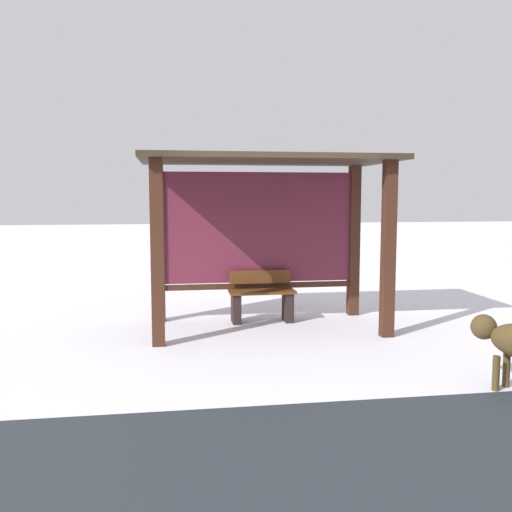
{
  "coord_description": "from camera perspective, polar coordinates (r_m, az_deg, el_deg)",
  "views": [
    {
      "loc": [
        -1.36,
        -7.72,
        1.88
      ],
      "look_at": [
        -0.2,
        -0.3,
        1.07
      ],
      "focal_mm": 39.42,
      "sensor_mm": 36.0,
      "label": 1
    }
  ],
  "objects": [
    {
      "name": "bench_left_inside",
      "position": [
        8.4,
        0.6,
        -4.44
      ],
      "size": [
        0.98,
        0.39,
        0.75
      ],
      "color": "#532E14",
      "rests_on": "ground"
    },
    {
      "name": "ground_plane",
      "position": [
        8.06,
        1.1,
        -7.33
      ],
      "size": [
        60.0,
        60.0,
        0.0
      ],
      "primitive_type": "plane",
      "color": "white"
    },
    {
      "name": "bus_shelter",
      "position": [
        8.08,
        0.81,
        5.25
      ],
      "size": [
        3.46,
        1.85,
        2.41
      ],
      "color": "#3C2015",
      "rests_on": "ground"
    }
  ]
}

